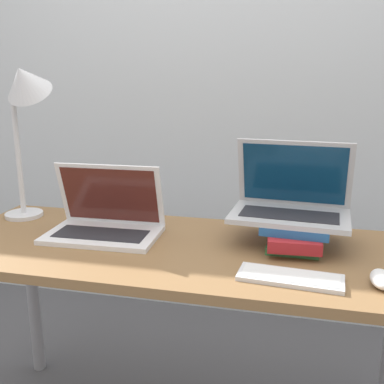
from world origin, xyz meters
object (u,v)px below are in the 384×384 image
at_px(laptop_left, 105,221).
at_px(desk_lamp, 24,99).
at_px(mouse, 382,279).
at_px(book_stack, 294,232).
at_px(wireless_keyboard, 290,277).
at_px(laptop_on_books, 291,201).

bearing_deg(laptop_left, desk_lamp, 165.36).
bearing_deg(laptop_left, mouse, -13.11).
relative_size(book_stack, wireless_keyboard, 0.99).
height_order(laptop_on_books, wireless_keyboard, laptop_on_books).
relative_size(laptop_on_books, desk_lamp, 0.65).
distance_m(laptop_left, desk_lamp, 0.52).
xyz_separation_m(wireless_keyboard, desk_lamp, (-0.94, 0.30, 0.44)).
height_order(laptop_on_books, mouse, laptop_on_books).
bearing_deg(laptop_on_books, wireless_keyboard, -87.92).
xyz_separation_m(laptop_left, laptop_on_books, (0.61, 0.08, 0.09)).
distance_m(laptop_left, wireless_keyboard, 0.66).
bearing_deg(mouse, wireless_keyboard, -175.72).
bearing_deg(wireless_keyboard, book_stack, 88.97).
bearing_deg(laptop_left, wireless_keyboard, -19.11).
relative_size(book_stack, laptop_on_books, 0.73).
distance_m(book_stack, mouse, 0.33).
bearing_deg(mouse, desk_lamp, 166.47).
bearing_deg(mouse, book_stack, 133.30).
bearing_deg(laptop_left, laptop_on_books, 7.59).
relative_size(laptop_left, book_stack, 1.35).
bearing_deg(mouse, laptop_left, 166.89).
height_order(laptop_left, wireless_keyboard, laptop_left).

